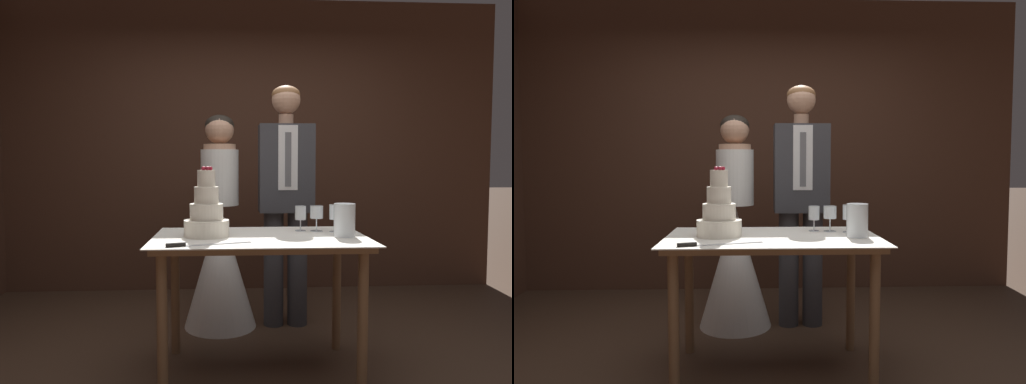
# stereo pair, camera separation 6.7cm
# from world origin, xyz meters

# --- Properties ---
(wall_back) EXTENTS (4.85, 0.12, 2.78)m
(wall_back) POSITION_xyz_m (0.00, 2.05, 1.39)
(wall_back) COLOR #472B1E
(wall_back) RESTS_ON ground_plane
(cake_table) EXTENTS (1.23, 0.76, 0.80)m
(cake_table) POSITION_xyz_m (-0.01, 0.20, 0.70)
(cake_table) COLOR brown
(cake_table) RESTS_ON ground_plane
(tiered_cake) EXTENTS (0.26, 0.26, 0.41)m
(tiered_cake) POSITION_xyz_m (-0.32, 0.22, 0.93)
(tiered_cake) COLOR silver
(tiered_cake) RESTS_ON cake_table
(cake_knife) EXTENTS (0.44, 0.15, 0.02)m
(cake_knife) POSITION_xyz_m (-0.37, -0.09, 0.81)
(cake_knife) COLOR silver
(cake_knife) RESTS_ON cake_table
(wine_glass_near) EXTENTS (0.07, 0.07, 0.16)m
(wine_glass_near) POSITION_xyz_m (0.26, 0.39, 0.91)
(wine_glass_near) COLOR silver
(wine_glass_near) RESTS_ON cake_table
(wine_glass_middle) EXTENTS (0.07, 0.07, 0.17)m
(wine_glass_middle) POSITION_xyz_m (0.46, 0.33, 0.92)
(wine_glass_middle) COLOR silver
(wine_glass_middle) RESTS_ON cake_table
(wine_glass_far) EXTENTS (0.08, 0.08, 0.16)m
(wine_glass_far) POSITION_xyz_m (0.36, 0.37, 0.92)
(wine_glass_far) COLOR silver
(wine_glass_far) RESTS_ON cake_table
(hurricane_candle) EXTENTS (0.12, 0.12, 0.19)m
(hurricane_candle) POSITION_xyz_m (0.48, 0.16, 0.90)
(hurricane_candle) COLOR silver
(hurricane_candle) RESTS_ON cake_table
(bride) EXTENTS (0.54, 0.54, 1.59)m
(bride) POSITION_xyz_m (-0.25, 0.97, 0.59)
(bride) COLOR white
(bride) RESTS_ON ground_plane
(groom) EXTENTS (0.40, 0.25, 1.80)m
(groom) POSITION_xyz_m (0.24, 0.97, 1.02)
(groom) COLOR #38383D
(groom) RESTS_ON ground_plane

